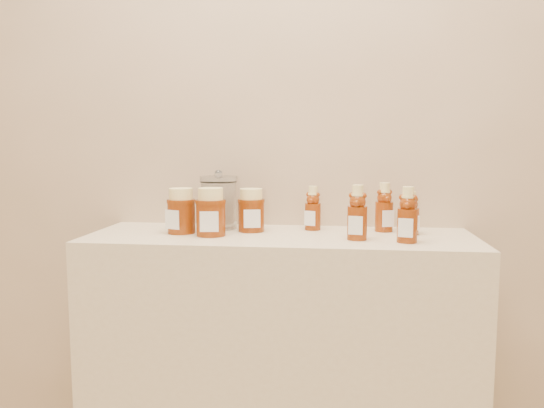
% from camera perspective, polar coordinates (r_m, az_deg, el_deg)
% --- Properties ---
extents(wall_back, '(3.50, 0.02, 2.70)m').
position_cam_1_polar(wall_back, '(1.83, 1.56, 11.75)').
color(wall_back, tan).
rests_on(wall_back, ground).
extents(display_table, '(1.20, 0.40, 0.90)m').
position_cam_1_polar(display_table, '(1.79, 0.86, -17.71)').
color(display_table, beige).
rests_on(display_table, ground).
extents(bear_bottle_back_left, '(0.07, 0.07, 0.16)m').
position_cam_1_polar(bear_bottle_back_left, '(1.74, 4.42, -0.13)').
color(bear_bottle_back_left, '#652308').
rests_on(bear_bottle_back_left, display_table).
extents(bear_bottle_back_mid, '(0.08, 0.08, 0.18)m').
position_cam_1_polar(bear_bottle_back_mid, '(1.74, 11.98, 0.00)').
color(bear_bottle_back_mid, '#652308').
rests_on(bear_bottle_back_mid, display_table).
extents(bear_bottle_back_right, '(0.07, 0.07, 0.15)m').
position_cam_1_polar(bear_bottle_back_right, '(1.71, 14.74, -0.63)').
color(bear_bottle_back_right, '#652308').
rests_on(bear_bottle_back_right, display_table).
extents(bear_bottle_front_left, '(0.07, 0.07, 0.18)m').
position_cam_1_polar(bear_bottle_front_left, '(1.58, 9.18, -0.52)').
color(bear_bottle_front_left, '#652308').
rests_on(bear_bottle_front_left, display_table).
extents(bear_bottle_front_right, '(0.08, 0.08, 0.18)m').
position_cam_1_polar(bear_bottle_front_right, '(1.57, 14.39, -0.74)').
color(bear_bottle_front_right, '#652308').
rests_on(bear_bottle_front_right, display_table).
extents(honey_jar_left, '(0.12, 0.12, 0.14)m').
position_cam_1_polar(honey_jar_left, '(1.70, -9.74, -0.72)').
color(honey_jar_left, '#652308').
rests_on(honey_jar_left, display_table).
extents(honey_jar_back, '(0.11, 0.11, 0.14)m').
position_cam_1_polar(honey_jar_back, '(1.71, -2.25, -0.66)').
color(honey_jar_back, '#652308').
rests_on(honey_jar_back, display_table).
extents(honey_jar_front, '(0.10, 0.10, 0.15)m').
position_cam_1_polar(honey_jar_front, '(1.64, -6.60, -0.85)').
color(honey_jar_front, '#652308').
rests_on(honey_jar_front, display_table).
extents(glass_canister, '(0.13, 0.13, 0.19)m').
position_cam_1_polar(glass_canister, '(1.77, -5.75, 0.40)').
color(glass_canister, white).
rests_on(glass_canister, display_table).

